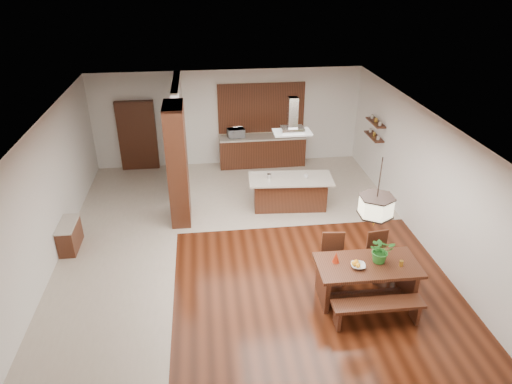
{
  "coord_description": "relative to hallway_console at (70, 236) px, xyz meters",
  "views": [
    {
      "loc": [
        -0.76,
        -8.68,
        5.79
      ],
      "look_at": [
        0.3,
        0.0,
        1.25
      ],
      "focal_mm": 32.0,
      "sensor_mm": 36.0,
      "label": 1
    }
  ],
  "objects": [
    {
      "name": "room_shell",
      "position": [
        3.81,
        -0.2,
        1.75
      ],
      "size": [
        9.0,
        9.04,
        2.92
      ],
      "color": "#331409",
      "rests_on": "ground"
    },
    {
      "name": "tile_hallway",
      "position": [
        1.06,
        -0.2,
        -0.31
      ],
      "size": [
        2.5,
        9.0,
        0.01
      ],
      "primitive_type": "cube",
      "color": "beige",
      "rests_on": "ground"
    },
    {
      "name": "tile_kitchen",
      "position": [
        5.06,
        2.3,
        -0.31
      ],
      "size": [
        5.5,
        4.0,
        0.01
      ],
      "primitive_type": "cube",
      "color": "beige",
      "rests_on": "ground"
    },
    {
      "name": "soffit_band",
      "position": [
        3.81,
        -0.2,
        2.57
      ],
      "size": [
        8.0,
        9.0,
        0.02
      ],
      "primitive_type": "cube",
      "color": "#38190E",
      "rests_on": "room_shell"
    },
    {
      "name": "partition_pier",
      "position": [
        2.41,
        1.0,
        1.14
      ],
      "size": [
        0.45,
        1.0,
        2.9
      ],
      "primitive_type": "cube",
      "color": "black",
      "rests_on": "ground"
    },
    {
      "name": "partition_stub",
      "position": [
        2.41,
        3.1,
        1.14
      ],
      "size": [
        0.18,
        2.4,
        2.9
      ],
      "primitive_type": "cube",
      "color": "silver",
      "rests_on": "ground"
    },
    {
      "name": "hallway_console",
      "position": [
        0.0,
        0.0,
        0.0
      ],
      "size": [
        0.37,
        0.88,
        0.63
      ],
      "primitive_type": "cube",
      "color": "black",
      "rests_on": "ground"
    },
    {
      "name": "hallway_doorway",
      "position": [
        1.11,
        4.2,
        0.74
      ],
      "size": [
        1.1,
        0.2,
        2.1
      ],
      "primitive_type": "cube",
      "color": "black",
      "rests_on": "ground"
    },
    {
      "name": "rear_counter",
      "position": [
        4.81,
        4.0,
        0.16
      ],
      "size": [
        2.6,
        0.62,
        0.95
      ],
      "color": "black",
      "rests_on": "ground"
    },
    {
      "name": "kitchen_window",
      "position": [
        4.81,
        4.26,
        1.44
      ],
      "size": [
        2.6,
        0.08,
        1.5
      ],
      "primitive_type": "cube",
      "color": "#AA7733",
      "rests_on": "room_shell"
    },
    {
      "name": "shelf_lower",
      "position": [
        7.68,
        2.4,
        1.08
      ],
      "size": [
        0.26,
        0.9,
        0.04
      ],
      "primitive_type": "cube",
      "color": "black",
      "rests_on": "room_shell"
    },
    {
      "name": "shelf_upper",
      "position": [
        7.68,
        2.4,
        1.49
      ],
      "size": [
        0.26,
        0.9,
        0.04
      ],
      "primitive_type": "cube",
      "color": "black",
      "rests_on": "room_shell"
    },
    {
      "name": "dining_table",
      "position": [
        5.91,
        -2.39,
        0.26
      ],
      "size": [
        1.89,
        0.97,
        0.78
      ],
      "rotation": [
        0.0,
        0.0,
        -0.02
      ],
      "color": "black",
      "rests_on": "ground"
    },
    {
      "name": "dining_bench",
      "position": [
        5.9,
        -3.07,
        -0.09
      ],
      "size": [
        1.62,
        0.38,
        0.45
      ],
      "primitive_type": null,
      "rotation": [
        0.0,
        0.0,
        -0.02
      ],
      "color": "black",
      "rests_on": "ground"
    },
    {
      "name": "dining_chair_left",
      "position": [
        5.45,
        -1.81,
        0.19
      ],
      "size": [
        0.49,
        0.49,
        1.01
      ],
      "primitive_type": null,
      "rotation": [
        0.0,
        0.0,
        -0.1
      ],
      "color": "black",
      "rests_on": "ground"
    },
    {
      "name": "dining_chair_right",
      "position": [
        6.39,
        -1.83,
        0.18
      ],
      "size": [
        0.48,
        0.48,
        0.98
      ],
      "primitive_type": null,
      "rotation": [
        0.0,
        0.0,
        0.11
      ],
      "color": "black",
      "rests_on": "ground"
    },
    {
      "name": "pendant_lantern",
      "position": [
        5.91,
        -2.39,
        1.93
      ],
      "size": [
        0.64,
        0.64,
        1.31
      ],
      "primitive_type": null,
      "color": "beige",
      "rests_on": "room_shell"
    },
    {
      "name": "foliage_plant",
      "position": [
        6.14,
        -2.34,
        0.72
      ],
      "size": [
        0.49,
        0.43,
        0.5
      ],
      "primitive_type": "imported",
      "rotation": [
        0.0,
        0.0,
        -0.1
      ],
      "color": "#2B7928",
      "rests_on": "dining_table"
    },
    {
      "name": "fruit_bowl",
      "position": [
        5.69,
        -2.47,
        0.5
      ],
      "size": [
        0.31,
        0.31,
        0.06
      ],
      "primitive_type": "imported",
      "rotation": [
        0.0,
        0.0,
        -0.2
      ],
      "color": "beige",
      "rests_on": "dining_table"
    },
    {
      "name": "napkin_cone",
      "position": [
        5.33,
        -2.26,
        0.57
      ],
      "size": [
        0.15,
        0.15,
        0.21
      ],
      "primitive_type": "cone",
      "rotation": [
        0.0,
        0.0,
        -0.13
      ],
      "color": "#AB250C",
      "rests_on": "dining_table"
    },
    {
      "name": "gold_ornament",
      "position": [
        6.48,
        -2.52,
        0.52
      ],
      "size": [
        0.1,
        0.1,
        0.11
      ],
      "primitive_type": "cylinder",
      "rotation": [
        0.0,
        0.0,
        -0.39
      ],
      "color": "gold",
      "rests_on": "dining_table"
    },
    {
      "name": "kitchen_island",
      "position": [
        5.15,
        1.24,
        0.13
      ],
      "size": [
        2.14,
        1.06,
        0.86
      ],
      "rotation": [
        0.0,
        0.0,
        -0.08
      ],
      "color": "black",
      "rests_on": "ground"
    },
    {
      "name": "range_hood",
      "position": [
        5.15,
        1.24,
        2.15
      ],
      "size": [
        0.9,
        0.55,
        0.87
      ],
      "primitive_type": null,
      "color": "silver",
      "rests_on": "room_shell"
    },
    {
      "name": "island_cup",
      "position": [
        5.53,
        1.16,
        0.59
      ],
      "size": [
        0.13,
        0.13,
        0.09
      ],
      "primitive_type": "imported",
      "rotation": [
        0.0,
        0.0,
        -0.18
      ],
      "color": "silver",
      "rests_on": "kitchen_island"
    },
    {
      "name": "microwave",
      "position": [
        4.02,
        3.99,
        0.77
      ],
      "size": [
        0.54,
        0.42,
        0.27
      ],
      "primitive_type": "imported",
      "rotation": [
        0.0,
        0.0,
        0.18
      ],
      "color": "silver",
      "rests_on": "rear_counter"
    }
  ]
}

